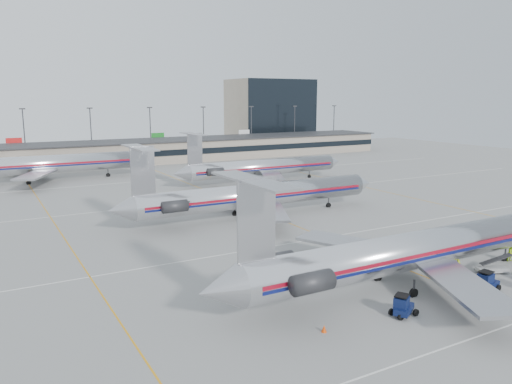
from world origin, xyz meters
TOP-DOWN VIEW (x-y plane):
  - ground at (0.00, 0.00)m, footprint 260.00×260.00m
  - apron_markings at (0.00, 10.00)m, footprint 160.00×0.15m
  - terminal at (0.00, 97.97)m, footprint 162.00×17.00m
  - light_mast_row at (0.00, 112.00)m, footprint 163.60×0.40m
  - distant_building at (62.00, 128.00)m, footprint 30.00×20.00m
  - jet_foreground at (-2.99, -7.58)m, footprint 46.26×27.24m
  - jet_second_row at (-2.80, 24.58)m, footprint 45.26×26.65m
  - jet_third_row at (14.36, 52.04)m, footprint 41.29×25.40m
  - jet_back_row at (-27.81, 76.11)m, footprint 48.19×29.64m
  - tug_left at (-8.96, -12.48)m, footprint 2.63×2.20m
  - tug_center at (2.04, -12.36)m, footprint 2.63×1.63m
  - belt_loader at (7.04, -9.44)m, footprint 3.83×2.38m
  - ramp_worker_near at (3.56, -7.93)m, footprint 0.85×0.77m
  - ramp_worker_far at (12.32, -7.97)m, footprint 0.99×0.80m
  - cone_left at (-16.50, -11.62)m, footprint 0.50×0.50m

SIDE VIEW (x-z plane):
  - ground at x=0.00m, z-range 0.00..0.00m
  - apron_markings at x=0.00m, z-range 0.00..0.02m
  - cone_left at x=-16.50m, z-range 0.00..0.59m
  - belt_loader at x=7.04m, z-range -0.46..1.52m
  - tug_left at x=-8.96m, z-range -0.08..1.83m
  - tug_center at x=2.04m, z-range -0.09..1.91m
  - ramp_worker_far at x=12.32m, z-range 0.00..1.93m
  - ramp_worker_near at x=3.56m, z-range 0.00..1.95m
  - terminal at x=0.00m, z-range 0.03..6.28m
  - jet_third_row at x=14.36m, z-range -2.37..8.92m
  - jet_second_row at x=-2.80m, z-range -2.49..9.36m
  - jet_foreground at x=-2.99m, z-range -2.54..9.57m
  - jet_back_row at x=-27.81m, z-range -2.76..10.41m
  - light_mast_row at x=0.00m, z-range 0.94..16.22m
  - distant_building at x=62.00m, z-range 0.00..25.00m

